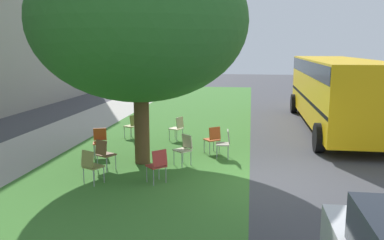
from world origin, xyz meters
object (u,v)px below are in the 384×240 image
object	(u,v)px
chair_1	(178,127)
chair_5	(104,153)
street_tree	(139,22)
chair_4	(184,147)
chair_2	(213,138)
chair_0	(225,142)
chair_8	(91,164)
chair_6	(158,163)
chair_3	(100,140)
school_bus	(336,87)
chair_7	(132,124)

from	to	relation	value
chair_1	chair_5	size ratio (longest dim) A/B	1.00
street_tree	chair_4	bearing A→B (deg)	-90.34
chair_1	chair_2	size ratio (longest dim) A/B	1.00
chair_0	chair_4	distance (m)	1.42
street_tree	chair_5	xyz separation A→B (m)	(-0.91, 0.83, -3.55)
street_tree	chair_8	distance (m)	4.16
chair_5	chair_6	distance (m)	1.88
chair_3	school_bus	distance (m)	9.86
chair_7	chair_8	bearing A→B (deg)	-174.56
chair_3	chair_6	distance (m)	3.26
chair_0	chair_4	bearing A→B (deg)	127.66
chair_6	chair_7	bearing A→B (deg)	23.45
chair_1	chair_7	distance (m)	1.77
chair_0	chair_3	size ratio (longest dim) A/B	1.00
chair_3	chair_8	xyz separation A→B (m)	(-2.54, -0.74, 0.00)
chair_3	chair_5	size ratio (longest dim) A/B	1.00
school_bus	chair_5	bearing A→B (deg)	132.94
chair_1	school_bus	world-z (taller)	school_bus
street_tree	chair_2	xyz separation A→B (m)	(1.34, -1.96, -3.55)
chair_3	street_tree	bearing A→B (deg)	-108.95
chair_4	chair_7	world-z (taller)	same
chair_2	chair_6	world-z (taller)	same
chair_1	chair_2	distance (m)	2.15
street_tree	chair_2	size ratio (longest dim) A/B	7.18
chair_2	chair_4	size ratio (longest dim) A/B	1.00
street_tree	chair_8	size ratio (longest dim) A/B	7.18
chair_3	chair_5	xyz separation A→B (m)	(-1.42, -0.67, 0.00)
chair_4	chair_7	bearing A→B (deg)	38.46
street_tree	school_bus	distance (m)	9.22
chair_1	chair_4	bearing A→B (deg)	-165.95
chair_3	chair_8	distance (m)	2.65
chair_0	chair_7	size ratio (longest dim) A/B	1.00
school_bus	chair_6	bearing A→B (deg)	143.43
street_tree	chair_8	xyz separation A→B (m)	(-2.03, 0.75, -3.55)
chair_0	chair_1	world-z (taller)	same
chair_8	chair_3	bearing A→B (deg)	16.32
street_tree	chair_1	world-z (taller)	street_tree
chair_3	chair_6	xyz separation A→B (m)	(-2.24, -2.36, 0.00)
chair_1	chair_8	xyz separation A→B (m)	(-4.97, 1.27, 0.00)
chair_3	chair_8	bearing A→B (deg)	-163.68
chair_0	chair_2	bearing A→B (deg)	40.78
chair_3	chair_4	world-z (taller)	same
school_bus	chair_2	bearing A→B (deg)	135.14
chair_5	chair_7	world-z (taller)	same
chair_2	chair_4	world-z (taller)	same
chair_6	chair_2	bearing A→B (deg)	-19.67
chair_2	chair_7	distance (m)	3.68
street_tree	chair_7	bearing A→B (deg)	21.61
chair_0	chair_2	size ratio (longest dim) A/B	1.00
chair_5	school_bus	distance (m)	10.22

